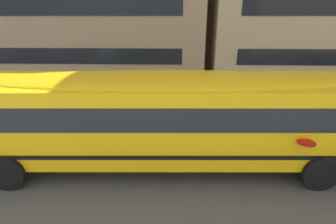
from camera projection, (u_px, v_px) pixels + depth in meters
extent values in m
plane|color=#4C4C4F|center=(147.00, 142.00, 9.66)|extent=(400.00, 400.00, 0.00)
cube|color=gray|center=(159.00, 89.00, 16.68)|extent=(120.00, 3.00, 0.01)
cube|color=silver|center=(147.00, 142.00, 9.65)|extent=(110.00, 0.16, 0.01)
cube|color=yellow|center=(164.00, 116.00, 7.73)|extent=(11.54, 2.98, 2.29)
cube|color=black|center=(164.00, 104.00, 7.58)|extent=(10.85, 3.00, 0.67)
cube|color=black|center=(164.00, 136.00, 7.97)|extent=(11.56, 3.01, 0.13)
ellipsoid|color=yellow|center=(164.00, 80.00, 7.32)|extent=(11.07, 2.75, 0.38)
cylinder|color=red|center=(306.00, 143.00, 6.38)|extent=(0.47, 0.47, 0.03)
cylinder|color=black|center=(281.00, 132.00, 9.35)|extent=(1.05, 0.33, 1.04)
cylinder|color=black|center=(320.00, 172.00, 6.93)|extent=(1.05, 0.33, 1.04)
cylinder|color=black|center=(49.00, 132.00, 9.36)|extent=(1.05, 0.33, 1.04)
cylinder|color=black|center=(7.00, 172.00, 6.93)|extent=(1.05, 0.33, 1.04)
cube|color=black|center=(65.00, 56.00, 17.58)|extent=(16.52, 0.04, 1.10)
cube|color=black|center=(58.00, 7.00, 16.43)|extent=(16.52, 0.04, 1.10)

